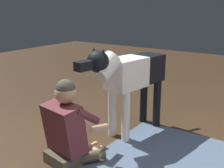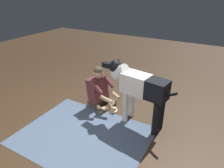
# 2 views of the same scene
# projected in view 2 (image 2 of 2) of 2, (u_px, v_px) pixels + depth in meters

# --- Properties ---
(ground_plane) EXTENTS (13.97, 13.97, 0.00)m
(ground_plane) POSITION_uv_depth(u_px,v_px,m) (92.00, 125.00, 3.65)
(ground_plane) COLOR #3D2A1A
(area_rug) EXTENTS (2.10, 1.62, 0.01)m
(area_rug) POSITION_uv_depth(u_px,v_px,m) (83.00, 135.00, 3.39)
(area_rug) COLOR slate
(area_rug) RESTS_ON ground
(person_sitting_on_floor) EXTENTS (0.68, 0.57, 0.86)m
(person_sitting_on_floor) POSITION_uv_depth(u_px,v_px,m) (99.00, 90.00, 4.10)
(person_sitting_on_floor) COLOR brown
(person_sitting_on_floor) RESTS_ON ground
(large_dog) EXTENTS (1.46, 0.43, 1.11)m
(large_dog) POSITION_uv_depth(u_px,v_px,m) (138.00, 86.00, 3.42)
(large_dog) COLOR white
(large_dog) RESTS_ON ground
(hot_dog_on_plate) EXTENTS (0.25, 0.25, 0.06)m
(hot_dog_on_plate) POSITION_uv_depth(u_px,v_px,m) (111.00, 109.00, 4.07)
(hot_dog_on_plate) COLOR white
(hot_dog_on_plate) RESTS_ON ground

